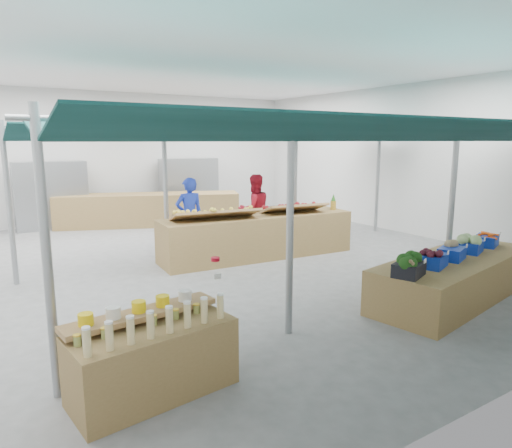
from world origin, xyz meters
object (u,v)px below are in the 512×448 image
Objects in this scene: fruit_counter at (258,236)px; veg_counter at (455,278)px; bottle_shelf at (152,356)px; vendor_left at (189,216)px; vendor_right at (254,210)px.

veg_counter is at bearing -68.04° from fruit_counter.
bottle_shelf is 0.48× the size of veg_counter.
veg_counter is 5.85m from vendor_left.
fruit_counter is 1.32m from vendor_right.
vendor_left is at bearing 105.14° from veg_counter.
veg_counter is at bearing -5.55° from bottle_shelf.
fruit_counter is 2.50× the size of vendor_right.
bottle_shelf is 7.11m from vendor_right.
vendor_left is 1.00× the size of vendor_right.
fruit_counter is 2.50× the size of vendor_left.
vendor_right reaches higher than bottle_shelf.
fruit_counter is (-1.31, 4.16, 0.13)m from veg_counter.
vendor_right is at bearing 42.42° from bottle_shelf.
bottle_shelf is 6.09m from vendor_left.
bottle_shelf is at bearing -129.01° from fruit_counter.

